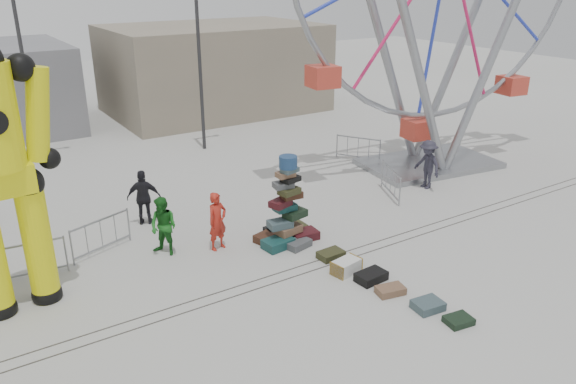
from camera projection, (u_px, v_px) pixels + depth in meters
ground at (308, 286)px, 15.10m from camera, size 90.00×90.00×0.00m
track_line_near at (295, 276)px, 15.56m from camera, size 40.00×0.04×0.01m
track_line_far at (288, 270)px, 15.88m from camera, size 40.00×0.04×0.01m
building_right at (214, 68)px, 33.34m from camera, size 12.00×8.00×5.00m
lamp_post_right at (201, 53)px, 25.17m from camera, size 1.41×0.25×8.00m
lamp_post_left at (26, 59)px, 23.21m from camera, size 1.41×0.25×8.00m
suitcase_tower at (287, 218)px, 17.34m from camera, size 1.96×1.75×2.80m
steamer_trunk at (346, 267)px, 15.68m from camera, size 0.90×0.62×0.39m
row_case_0 at (331, 255)px, 16.54m from camera, size 0.78×0.55×0.21m
row_case_1 at (345, 266)px, 15.93m from camera, size 0.73×0.53×0.19m
row_case_2 at (371, 276)px, 15.31m from camera, size 0.89×0.61×0.26m
row_case_3 at (390, 290)px, 14.69m from camera, size 0.82×0.59×0.20m
row_case_4 at (428, 305)px, 14.02m from camera, size 0.79×0.66×0.23m
row_case_5 at (459, 320)px, 13.46m from camera, size 0.71×0.58×0.17m
barricade_dummy_b at (27, 261)px, 15.22m from camera, size 2.00×0.29×1.10m
barricade_dummy_c at (101, 236)px, 16.71m from camera, size 1.91×0.79×1.10m
barricade_wheel_front at (391, 182)px, 20.94m from camera, size 0.89×1.87×1.10m
barricade_wheel_back at (358, 149)px, 24.87m from camera, size 1.14×1.75×1.10m
pedestrian_red at (217, 221)px, 16.81m from camera, size 0.75×0.59×1.82m
pedestrian_green at (164, 226)px, 16.49m from camera, size 1.04×1.10×1.79m
pedestrian_black at (144, 197)px, 18.49m from camera, size 1.19×0.88×1.88m
pedestrian_grey at (427, 164)px, 21.59m from camera, size 0.76×1.27×1.91m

